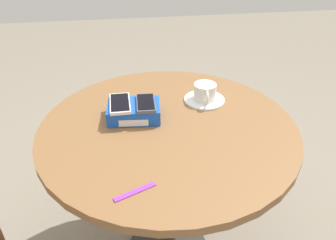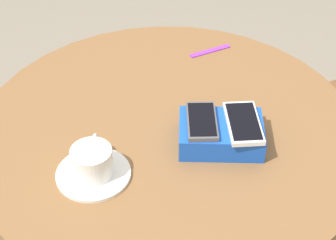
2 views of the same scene
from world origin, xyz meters
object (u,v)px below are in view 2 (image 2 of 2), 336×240
object	(u,v)px
phone_box	(221,134)
lanyard_strap	(210,51)
phone_white	(243,123)
round_table	(168,159)
coffee_cup	(92,161)
saucer	(93,174)
phone_gray	(202,121)

from	to	relation	value
phone_box	lanyard_strap	distance (m)	0.39
phone_white	round_table	bearing A→B (deg)	-23.00
phone_white	lanyard_strap	distance (m)	0.40
round_table	coffee_cup	distance (m)	0.27
round_table	saucer	world-z (taller)	saucer
phone_box	coffee_cup	size ratio (longest dim) A/B	1.65
round_table	saucer	bearing A→B (deg)	41.65
phone_gray	lanyard_strap	world-z (taller)	phone_gray
round_table	phone_gray	distance (m)	0.20
phone_white	coffee_cup	distance (m)	0.35
phone_gray	coffee_cup	xyz separation A→B (m)	(0.25, 0.09, -0.02)
phone_white	coffee_cup	size ratio (longest dim) A/B	1.18
phone_gray	saucer	size ratio (longest dim) A/B	0.80
phone_gray	saucer	bearing A→B (deg)	21.02
saucer	lanyard_strap	bearing A→B (deg)	-123.45
coffee_cup	lanyard_strap	distance (m)	0.57
phone_box	phone_white	xyz separation A→B (m)	(-0.05, 0.00, 0.03)
phone_gray	lanyard_strap	size ratio (longest dim) A/B	1.05
round_table	phone_white	bearing A→B (deg)	157.00
phone_white	lanyard_strap	bearing A→B (deg)	-86.14
phone_white	lanyard_strap	xyz separation A→B (m)	(0.03, -0.39, -0.06)
phone_box	phone_white	world-z (taller)	phone_white
phone_gray	coffee_cup	size ratio (longest dim) A/B	1.07
round_table	phone_box	world-z (taller)	phone_box
phone_box	lanyard_strap	xyz separation A→B (m)	(-0.02, -0.39, -0.03)
coffee_cup	round_table	bearing A→B (deg)	-138.78
phone_box	phone_gray	world-z (taller)	phone_gray
round_table	phone_white	distance (m)	0.25
saucer	coffee_cup	xyz separation A→B (m)	(-0.00, -0.00, 0.04)
phone_white	phone_gray	distance (m)	0.09
saucer	phone_box	bearing A→B (deg)	-163.24
round_table	phone_gray	xyz separation A→B (m)	(-0.07, 0.06, 0.17)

